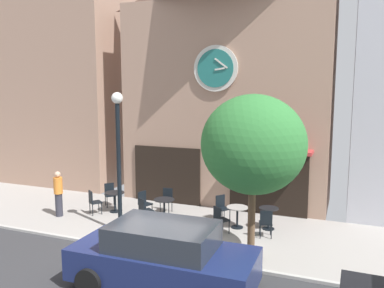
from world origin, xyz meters
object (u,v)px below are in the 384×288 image
(cafe_chair_near_lamp, at_px, (220,218))
(cafe_chair_outer, at_px, (222,206))
(cafe_table_rightmost, at_px, (115,198))
(cafe_table_near_door, at_px, (237,213))
(cafe_chair_facing_street, at_px, (93,200))
(cafe_chair_left_end, at_px, (167,198))
(parked_car_navy, at_px, (163,257))
(cafe_chair_corner, at_px, (144,209))
(cafe_chair_mid_row, at_px, (266,221))
(cafe_table_center_right, at_px, (164,205))
(cafe_table_center_left, at_px, (269,215))
(cafe_chair_facing_wall, at_px, (110,193))
(cafe_chair_right_end, at_px, (144,202))
(pedestrian_orange, at_px, (58,193))
(street_lamp, at_px, (119,163))
(street_tree, at_px, (253,145))

(cafe_chair_near_lamp, height_order, cafe_chair_outer, same)
(cafe_table_rightmost, relative_size, cafe_table_near_door, 1.05)
(cafe_chair_facing_street, bearing_deg, cafe_table_rightmost, 43.76)
(cafe_chair_left_end, distance_m, parked_car_navy, 5.78)
(cafe_chair_corner, bearing_deg, cafe_chair_mid_row, 3.49)
(cafe_table_rightmost, distance_m, cafe_chair_outer, 4.10)
(cafe_table_center_right, distance_m, cafe_chair_mid_row, 3.76)
(cafe_table_center_left, xyz_separation_m, cafe_chair_near_lamp, (-1.38, -1.01, 0.04))
(cafe_chair_facing_wall, xyz_separation_m, cafe_chair_right_end, (1.86, -0.60, 0.00))
(cafe_chair_facing_wall, bearing_deg, cafe_chair_corner, -30.51)
(cafe_table_rightmost, xyz_separation_m, cafe_chair_near_lamp, (4.40, -0.71, -0.02))
(cafe_chair_facing_wall, bearing_deg, pedestrian_orange, -119.10)
(cafe_chair_facing_street, xyz_separation_m, cafe_chair_left_end, (2.41, 1.28, 0.00))
(cafe_chair_facing_wall, height_order, cafe_chair_corner, same)
(parked_car_navy, bearing_deg, street_lamp, 136.42)
(cafe_chair_facing_wall, height_order, cafe_chair_outer, same)
(cafe_table_near_door, relative_size, pedestrian_orange, 0.43)
(cafe_table_center_right, distance_m, cafe_chair_facing_street, 2.73)
(cafe_chair_facing_wall, bearing_deg, cafe_chair_outer, -0.40)
(cafe_chair_near_lamp, bearing_deg, cafe_table_near_door, 64.05)
(cafe_table_center_left, relative_size, cafe_chair_mid_row, 0.81)
(street_tree, xyz_separation_m, cafe_chair_right_end, (-4.53, 2.22, -2.63))
(cafe_chair_facing_wall, height_order, parked_car_navy, parked_car_navy)
(cafe_chair_corner, distance_m, parked_car_navy, 4.55)
(street_tree, distance_m, cafe_chair_right_end, 5.69)
(cafe_table_near_door, height_order, parked_car_navy, parked_car_navy)
(street_lamp, height_order, cafe_chair_facing_wall, street_lamp)
(cafe_table_center_left, bearing_deg, street_lamp, -155.09)
(pedestrian_orange, bearing_deg, cafe_table_center_right, 16.86)
(cafe_table_center_left, relative_size, parked_car_navy, 0.17)
(street_tree, relative_size, cafe_table_center_right, 6.13)
(cafe_chair_facing_street, height_order, cafe_chair_outer, same)
(cafe_chair_facing_street, bearing_deg, street_lamp, -32.09)
(cafe_chair_facing_wall, bearing_deg, cafe_chair_left_end, 2.93)
(cafe_chair_facing_wall, bearing_deg, cafe_chair_near_lamp, -14.71)
(cafe_chair_right_end, relative_size, cafe_chair_outer, 1.00)
(street_tree, xyz_separation_m, cafe_chair_corner, (-4.09, 1.46, -2.63))
(cafe_chair_right_end, relative_size, pedestrian_orange, 0.54)
(cafe_chair_left_end, distance_m, cafe_chair_outer, 2.23)
(cafe_table_near_door, bearing_deg, cafe_table_center_left, 14.08)
(cafe_table_center_left, bearing_deg, cafe_chair_outer, 171.04)
(cafe_chair_right_end, distance_m, cafe_chair_outer, 2.87)
(street_tree, bearing_deg, cafe_chair_facing_wall, 156.22)
(cafe_chair_facing_wall, relative_size, parked_car_navy, 0.21)
(cafe_table_center_right, xyz_separation_m, cafe_chair_corner, (-0.42, -0.69, -0.00))
(cafe_table_rightmost, bearing_deg, cafe_chair_facing_street, -136.24)
(street_tree, distance_m, cafe_table_near_door, 3.63)
(cafe_table_near_door, height_order, cafe_chair_outer, cafe_chair_outer)
(street_tree, height_order, cafe_chair_facing_wall, street_tree)
(pedestrian_orange, bearing_deg, cafe_chair_facing_wall, 60.90)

